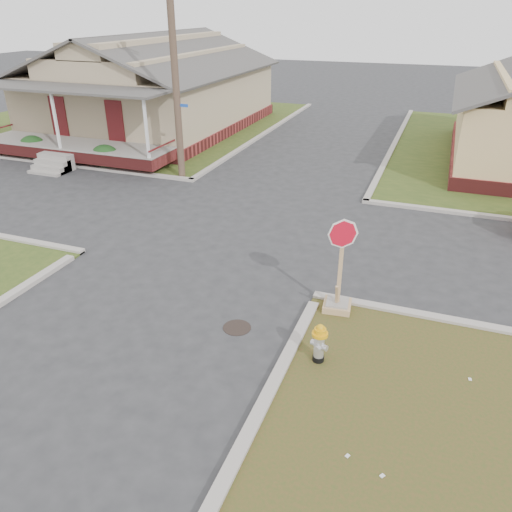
% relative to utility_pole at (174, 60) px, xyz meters
% --- Properties ---
extents(ground, '(120.00, 120.00, 0.00)m').
position_rel_utility_pole_xyz_m(ground, '(4.20, -8.90, -4.66)').
color(ground, '#2A2B2D').
rests_on(ground, ground).
extents(verge_far_left, '(19.00, 19.00, 0.05)m').
position_rel_utility_pole_xyz_m(verge_far_left, '(-8.80, 9.10, -4.64)').
color(verge_far_left, '#314619').
rests_on(verge_far_left, ground).
extents(curbs, '(80.00, 40.00, 0.12)m').
position_rel_utility_pole_xyz_m(curbs, '(4.20, -3.90, -4.66)').
color(curbs, '#A39B93').
rests_on(curbs, ground).
extents(manhole, '(0.64, 0.64, 0.01)m').
position_rel_utility_pole_xyz_m(manhole, '(6.40, -9.40, -4.66)').
color(manhole, black).
rests_on(manhole, ground).
extents(corner_house, '(10.10, 15.50, 5.30)m').
position_rel_utility_pole_xyz_m(corner_house, '(-5.80, 7.78, -2.38)').
color(corner_house, maroon).
rests_on(corner_house, ground).
extents(utility_pole, '(1.80, 0.28, 9.00)m').
position_rel_utility_pole_xyz_m(utility_pole, '(0.00, 0.00, 0.00)').
color(utility_pole, '#463628').
rests_on(utility_pole, ground).
extents(fire_hydrant, '(0.33, 0.33, 0.87)m').
position_rel_utility_pole_xyz_m(fire_hydrant, '(8.42, -9.95, -4.13)').
color(fire_hydrant, black).
rests_on(fire_hydrant, ground).
extents(stop_sign, '(0.66, 0.64, 2.32)m').
position_rel_utility_pole_xyz_m(stop_sign, '(8.36, -7.89, -4.11)').
color(stop_sign, tan).
rests_on(stop_sign, ground).
extents(hedge_left, '(1.37, 1.13, 1.05)m').
position_rel_utility_pole_xyz_m(hedge_left, '(-8.06, 0.25, -4.09)').
color(hedge_left, '#153A15').
rests_on(hedge_left, verge_far_left).
extents(hedge_right, '(1.37, 1.12, 1.04)m').
position_rel_utility_pole_xyz_m(hedge_right, '(-3.81, 0.03, -4.09)').
color(hedge_right, '#153A15').
rests_on(hedge_right, verge_far_left).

